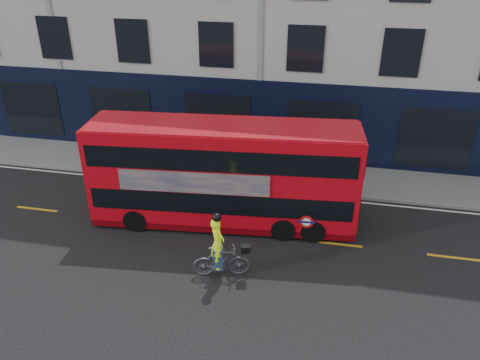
# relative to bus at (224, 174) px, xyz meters

# --- Properties ---
(ground) EXTENTS (120.00, 120.00, 0.00)m
(ground) POSITION_rel_bus_xyz_m (0.31, -2.20, -2.03)
(ground) COLOR black
(ground) RESTS_ON ground
(pavement) EXTENTS (60.00, 3.00, 0.12)m
(pavement) POSITION_rel_bus_xyz_m (0.31, 4.30, -1.97)
(pavement) COLOR slate
(pavement) RESTS_ON ground
(kerb) EXTENTS (60.00, 0.12, 0.13)m
(kerb) POSITION_rel_bus_xyz_m (0.31, 2.80, -1.97)
(kerb) COLOR slate
(kerb) RESTS_ON ground
(road_edge_line) EXTENTS (58.00, 0.10, 0.01)m
(road_edge_line) POSITION_rel_bus_xyz_m (0.31, 2.50, -2.03)
(road_edge_line) COLOR silver
(road_edge_line) RESTS_ON ground
(lane_dashes) EXTENTS (58.00, 0.12, 0.01)m
(lane_dashes) POSITION_rel_bus_xyz_m (0.31, -0.70, -2.03)
(lane_dashes) COLOR #C48917
(lane_dashes) RESTS_ON ground
(bus) EXTENTS (10.01, 3.13, 3.97)m
(bus) POSITION_rel_bus_xyz_m (0.00, 0.00, 0.00)
(bus) COLOR red
(bus) RESTS_ON ground
(cyclist) EXTENTS (1.93, 0.97, 2.38)m
(cyclist) POSITION_rel_bus_xyz_m (0.61, -3.23, -1.24)
(cyclist) COLOR #484A4D
(cyclist) RESTS_ON ground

